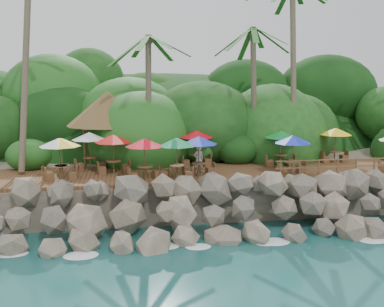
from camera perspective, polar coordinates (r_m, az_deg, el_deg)
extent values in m
plane|color=#19514F|center=(20.63, 2.58, -12.16)|extent=(140.00, 140.00, 0.00)
cube|color=gray|center=(35.60, -2.44, -1.07)|extent=(32.00, 25.20, 2.10)
ellipsoid|color=#143811|center=(43.13, -3.53, -0.61)|extent=(44.80, 28.00, 15.40)
cube|color=brown|center=(25.65, 0.00, -2.64)|extent=(26.00, 5.00, 0.20)
ellipsoid|color=white|center=(21.19, -22.82, -12.24)|extent=(1.20, 0.80, 0.06)
ellipsoid|color=white|center=(20.66, -14.54, -12.35)|extent=(1.20, 0.80, 0.06)
ellipsoid|color=white|center=(20.56, -6.00, -12.19)|extent=(1.20, 0.80, 0.06)
ellipsoid|color=white|center=(20.89, 2.42, -11.78)|extent=(1.20, 0.80, 0.06)
ellipsoid|color=white|center=(21.64, 10.39, -11.17)|extent=(1.20, 0.80, 0.06)
ellipsoid|color=white|center=(22.76, 17.67, -10.41)|extent=(1.20, 0.80, 0.06)
cylinder|color=brown|center=(27.62, -20.68, 12.82)|extent=(1.20, 3.21, 14.14)
cylinder|color=brown|center=(27.55, -5.65, 6.65)|extent=(0.60, 0.62, 7.89)
ellipsoid|color=#23601E|center=(27.63, -5.79, 14.85)|extent=(6.00, 6.00, 2.40)
cylinder|color=brown|center=(29.13, 8.01, 7.38)|extent=(0.95, 0.91, 8.51)
ellipsoid|color=#23601E|center=(29.28, 8.21, 15.72)|extent=(6.00, 6.00, 2.40)
cylinder|color=brown|center=(29.58, 12.99, 10.22)|extent=(0.67, 2.54, 11.43)
cylinder|color=brown|center=(27.82, -13.71, 0.77)|extent=(0.16, 0.16, 2.40)
cylinder|color=brown|center=(27.71, -7.93, 0.92)|extent=(0.16, 0.16, 2.40)
cylinder|color=brown|center=(30.58, -13.27, 1.57)|extent=(0.16, 0.16, 2.40)
cylinder|color=brown|center=(30.49, -8.02, 1.71)|extent=(0.16, 0.16, 2.40)
cone|color=brown|center=(28.88, -10.88, 5.78)|extent=(5.24, 5.24, 2.20)
cube|color=brown|center=(28.25, 23.43, -1.63)|extent=(0.54, 0.54, 0.46)
cylinder|color=brown|center=(25.54, -10.09, -1.78)|extent=(0.08, 0.08, 0.73)
cylinder|color=brown|center=(25.46, -10.11, -0.95)|extent=(0.83, 0.83, 0.05)
cylinder|color=brown|center=(25.40, -10.14, -0.18)|extent=(0.05, 0.05, 2.18)
cone|color=red|center=(25.26, -10.20, 1.93)|extent=(2.08, 2.08, 0.45)
cube|color=brown|center=(25.42, -11.60, -2.20)|extent=(0.51, 0.51, 0.46)
cube|color=brown|center=(25.72, -8.57, -1.97)|extent=(0.51, 0.51, 0.46)
cylinder|color=brown|center=(24.45, 0.87, -2.14)|extent=(0.08, 0.08, 0.73)
cylinder|color=brown|center=(24.37, 0.87, -1.27)|extent=(0.83, 0.83, 0.05)
cylinder|color=brown|center=(24.31, 0.88, -0.47)|extent=(0.05, 0.05, 2.18)
cone|color=#0B2099|center=(24.16, 0.88, 1.73)|extent=(2.08, 2.08, 0.45)
cube|color=brown|center=(24.22, -0.64, -2.59)|extent=(0.50, 0.50, 0.46)
cube|color=brown|center=(24.76, 2.35, -2.33)|extent=(0.50, 0.50, 0.46)
cylinder|color=brown|center=(23.86, -1.96, -2.44)|extent=(0.08, 0.08, 0.73)
cylinder|color=brown|center=(23.78, -1.97, -1.55)|extent=(0.83, 0.83, 0.05)
cylinder|color=brown|center=(23.72, -1.97, -0.73)|extent=(0.05, 0.05, 2.18)
cone|color=#0C7239|center=(23.57, -1.99, 1.53)|extent=(2.08, 2.08, 0.45)
cube|color=brown|center=(24.01, -3.60, -2.72)|extent=(0.51, 0.51, 0.46)
cube|color=brown|center=(23.79, -0.31, -2.81)|extent=(0.51, 0.51, 0.46)
cylinder|color=brown|center=(25.44, 12.79, -1.91)|extent=(0.08, 0.08, 0.73)
cylinder|color=brown|center=(25.37, 12.82, -1.08)|extent=(0.83, 0.83, 0.05)
cylinder|color=brown|center=(25.31, 12.85, -0.31)|extent=(0.05, 0.05, 2.18)
cone|color=#0D21B2|center=(25.17, 12.93, 1.81)|extent=(2.08, 2.08, 0.45)
cube|color=brown|center=(25.01, 11.62, -2.40)|extent=(0.54, 0.54, 0.46)
cube|color=brown|center=(25.95, 13.89, -2.05)|extent=(0.54, 0.54, 0.46)
cylinder|color=brown|center=(26.92, -13.02, -1.29)|extent=(0.08, 0.08, 0.73)
cylinder|color=brown|center=(26.86, -13.05, -0.50)|extent=(0.83, 0.83, 0.05)
cylinder|color=brown|center=(26.80, -13.08, 0.23)|extent=(0.05, 0.05, 2.18)
cone|color=silver|center=(26.66, -13.16, 2.23)|extent=(2.08, 2.08, 0.45)
cube|color=brown|center=(26.73, -14.41, -1.73)|extent=(0.55, 0.55, 0.46)
cube|color=brown|center=(27.18, -11.64, -1.44)|extent=(0.55, 0.55, 0.46)
cylinder|color=brown|center=(30.00, 17.96, -0.41)|extent=(0.08, 0.08, 0.73)
cylinder|color=brown|center=(29.94, 17.99, 0.30)|extent=(0.83, 0.83, 0.05)
cylinder|color=brown|center=(29.89, 18.03, 0.96)|extent=(0.05, 0.05, 2.18)
cone|color=yellow|center=(29.77, 18.12, 2.75)|extent=(2.08, 2.08, 0.45)
cube|color=brown|center=(29.64, 16.83, -0.74)|extent=(0.47, 0.47, 0.46)
cube|color=brown|center=(30.41, 19.03, -0.60)|extent=(0.47, 0.47, 0.46)
cylinder|color=brown|center=(27.65, 11.36, -0.95)|extent=(0.08, 0.08, 0.73)
cylinder|color=brown|center=(27.58, 11.39, -0.18)|extent=(0.83, 0.83, 0.05)
cylinder|color=brown|center=(27.53, 11.41, 0.53)|extent=(0.05, 0.05, 2.18)
cone|color=#0D7829|center=(27.40, 11.48, 2.48)|extent=(2.08, 2.08, 0.45)
cube|color=brown|center=(27.46, 9.98, -1.27)|extent=(0.43, 0.43, 0.46)
cube|color=brown|center=(27.90, 12.70, -1.19)|extent=(0.43, 0.43, 0.46)
cylinder|color=brown|center=(24.72, -16.68, -2.42)|extent=(0.08, 0.08, 0.73)
cylinder|color=brown|center=(24.64, -16.73, -1.56)|extent=(0.83, 0.83, 0.05)
cylinder|color=brown|center=(24.58, -16.77, -0.77)|extent=(0.05, 0.05, 2.18)
cone|color=white|center=(24.43, -16.87, 1.41)|extent=(2.08, 2.08, 0.45)
cube|color=brown|center=(24.89, -18.24, -2.74)|extent=(0.44, 0.44, 0.46)
cube|color=brown|center=(24.62, -15.08, -2.72)|extent=(0.44, 0.44, 0.46)
cylinder|color=brown|center=(27.19, 0.59, -0.94)|extent=(0.08, 0.08, 0.73)
cylinder|color=brown|center=(27.12, 0.59, -0.15)|extent=(0.83, 0.83, 0.05)
cylinder|color=brown|center=(27.06, 0.59, 0.57)|extent=(0.05, 0.05, 2.18)
cone|color=red|center=(26.93, 0.59, 2.55)|extent=(2.08, 2.08, 0.45)
cube|color=brown|center=(27.01, -0.81, -1.31)|extent=(0.48, 0.48, 0.46)
cube|color=brown|center=(27.43, 1.96, -1.14)|extent=(0.48, 0.48, 0.46)
cylinder|color=brown|center=(24.73, -16.41, -2.40)|extent=(0.08, 0.08, 0.73)
cylinder|color=brown|center=(24.66, -16.45, -1.54)|extent=(0.83, 0.83, 0.05)
cylinder|color=brown|center=(24.60, -16.49, -0.75)|extent=(0.05, 0.05, 2.18)
cone|color=yellow|center=(24.45, -16.59, 1.42)|extent=(2.08, 2.08, 0.45)
cube|color=brown|center=(24.60, -17.95, -2.87)|extent=(0.55, 0.55, 0.46)
cube|color=brown|center=(24.94, -14.86, -2.55)|extent=(0.55, 0.55, 0.46)
cylinder|color=brown|center=(23.73, -6.10, -2.56)|extent=(0.08, 0.08, 0.73)
cylinder|color=brown|center=(23.65, -6.12, -1.66)|extent=(0.83, 0.83, 0.05)
cylinder|color=brown|center=(23.58, -6.13, -0.84)|extent=(0.05, 0.05, 2.18)
cone|color=red|center=(23.43, -6.17, 1.43)|extent=(2.08, 2.08, 0.45)
cube|color=brown|center=(23.50, -7.65, -3.06)|extent=(0.54, 0.54, 0.46)
cube|color=brown|center=(24.03, -4.57, -2.71)|extent=(0.54, 0.54, 0.46)
cylinder|color=brown|center=(24.40, 11.39, -2.03)|extent=(0.10, 0.10, 1.00)
cylinder|color=brown|center=(24.80, 13.78, -1.94)|extent=(0.10, 0.10, 1.00)
cylinder|color=brown|center=(25.23, 16.09, -1.84)|extent=(0.10, 0.10, 1.00)
cylinder|color=brown|center=(25.71, 18.32, -1.74)|extent=(0.10, 0.10, 1.00)
cylinder|color=brown|center=(26.23, 20.46, -1.65)|extent=(0.10, 0.10, 1.00)
cylinder|color=brown|center=(26.78, 22.52, -1.55)|extent=(0.10, 0.10, 1.00)
cube|color=brown|center=(25.88, 19.45, -0.72)|extent=(8.30, 0.06, 0.06)
cube|color=brown|center=(25.96, 19.40, -1.59)|extent=(8.30, 0.06, 0.06)
imported|color=silver|center=(25.32, 0.86, -0.75)|extent=(0.63, 0.47, 1.58)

